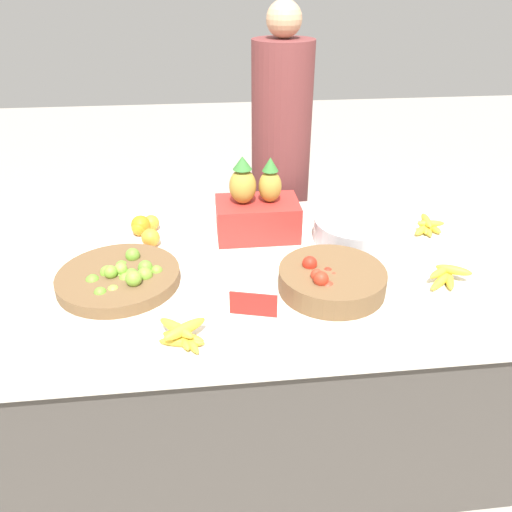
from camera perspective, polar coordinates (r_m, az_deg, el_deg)
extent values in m
plane|color=#ADA599|center=(2.34, 0.00, -17.33)|extent=(12.00, 12.00, 0.00)
cube|color=#4C4742|center=(2.08, 0.00, -10.39)|extent=(1.78, 1.12, 0.74)
cube|color=silver|center=(1.86, 0.00, -1.49)|extent=(1.85, 1.16, 0.01)
cylinder|color=brown|center=(1.82, -15.41, -2.44)|extent=(0.43, 0.43, 0.05)
sphere|color=#7AB238|center=(1.72, -13.81, -2.52)|extent=(0.06, 0.06, 0.06)
sphere|color=#89BC42|center=(1.74, -15.98, -3.90)|extent=(0.04, 0.04, 0.04)
sphere|color=#7AB238|center=(1.77, -12.58, -2.13)|extent=(0.05, 0.05, 0.05)
sphere|color=#6BA333|center=(1.80, -18.16, -2.78)|extent=(0.05, 0.05, 0.05)
sphere|color=#7AB238|center=(1.78, -16.28, -1.78)|extent=(0.05, 0.05, 0.05)
sphere|color=#6BA333|center=(1.79, -14.03, -2.16)|extent=(0.05, 0.05, 0.05)
sphere|color=#89BC42|center=(1.81, -15.24, -2.17)|extent=(0.04, 0.04, 0.04)
sphere|color=#6BA333|center=(1.80, -12.53, -1.30)|extent=(0.05, 0.05, 0.05)
sphere|color=#7AB238|center=(1.78, -14.63, -2.64)|extent=(0.05, 0.05, 0.05)
sphere|color=#89BC42|center=(1.80, -15.18, -1.45)|extent=(0.04, 0.04, 0.04)
sphere|color=#6BA333|center=(1.73, -17.35, -4.11)|extent=(0.04, 0.04, 0.04)
sphere|color=#6BA333|center=(1.87, -15.07, -1.23)|extent=(0.05, 0.05, 0.05)
sphere|color=#7AB238|center=(1.79, -11.28, -1.72)|extent=(0.04, 0.04, 0.04)
sphere|color=#6BA333|center=(1.88, -13.91, 0.09)|extent=(0.05, 0.05, 0.05)
sphere|color=#7AB238|center=(1.82, -16.63, -1.83)|extent=(0.05, 0.05, 0.05)
cylinder|color=brown|center=(1.74, 8.66, -2.70)|extent=(0.37, 0.37, 0.08)
sphere|color=red|center=(1.71, 8.82, -2.56)|extent=(0.05, 0.05, 0.05)
sphere|color=red|center=(1.81, 7.83, -1.02)|extent=(0.04, 0.04, 0.04)
sphere|color=red|center=(1.79, 8.13, -1.55)|extent=(0.04, 0.04, 0.04)
sphere|color=red|center=(1.72, 6.16, -0.85)|extent=(0.05, 0.05, 0.05)
sphere|color=red|center=(1.65, 8.15, -3.68)|extent=(0.05, 0.05, 0.05)
sphere|color=red|center=(1.73, 8.19, -2.02)|extent=(0.05, 0.05, 0.05)
sphere|color=red|center=(1.66, 6.96, -2.18)|extent=(0.04, 0.04, 0.04)
sphere|color=red|center=(1.75, 9.65, -2.35)|extent=(0.05, 0.05, 0.05)
sphere|color=red|center=(1.70, 11.36, -3.47)|extent=(0.05, 0.05, 0.05)
sphere|color=red|center=(1.69, 9.40, -3.58)|extent=(0.04, 0.04, 0.04)
sphere|color=red|center=(1.72, 9.45, -2.63)|extent=(0.05, 0.05, 0.05)
sphere|color=red|center=(1.79, 5.65, -0.96)|extent=(0.05, 0.05, 0.05)
sphere|color=red|center=(1.64, 7.42, -2.61)|extent=(0.05, 0.05, 0.05)
sphere|color=orange|center=(2.13, -13.16, 3.19)|extent=(0.07, 0.07, 0.07)
sphere|color=orange|center=(2.03, -11.96, 2.06)|extent=(0.07, 0.07, 0.07)
sphere|color=orange|center=(2.14, -13.04, 3.48)|extent=(0.08, 0.08, 0.08)
sphere|color=orange|center=(2.16, -11.87, 3.74)|extent=(0.07, 0.07, 0.07)
cylinder|color=#B7B7BF|center=(2.08, 11.52, 2.96)|extent=(0.36, 0.36, 0.09)
cube|color=red|center=(1.59, -0.31, -5.55)|extent=(0.15, 0.05, 0.08)
cube|color=#B22D28|center=(2.06, 0.17, 4.28)|extent=(0.33, 0.21, 0.15)
ellipsoid|color=#B28E38|center=(1.99, -1.53, 7.99)|extent=(0.11, 0.11, 0.14)
cone|color=#387A33|center=(1.96, -1.57, 10.60)|extent=(0.08, 0.08, 0.05)
ellipsoid|color=#B28E38|center=(2.00, 1.62, 7.97)|extent=(0.09, 0.09, 0.13)
cone|color=#387A33|center=(1.97, 1.66, 10.45)|extent=(0.06, 0.06, 0.06)
ellipsoid|color=gold|center=(1.89, 21.21, -2.52)|extent=(0.07, 0.13, 0.03)
ellipsoid|color=gold|center=(1.88, 20.62, -2.44)|extent=(0.12, 0.11, 0.03)
ellipsoid|color=gold|center=(1.88, 20.41, -2.62)|extent=(0.14, 0.13, 0.03)
ellipsoid|color=gold|center=(1.90, 21.67, -1.50)|extent=(0.12, 0.09, 0.03)
ellipsoid|color=gold|center=(1.89, 20.40, -1.66)|extent=(0.12, 0.09, 0.03)
ellipsoid|color=gold|center=(2.25, 19.38, 3.12)|extent=(0.07, 0.12, 0.03)
ellipsoid|color=gold|center=(2.24, 19.05, 3.06)|extent=(0.09, 0.11, 0.03)
ellipsoid|color=gold|center=(2.21, 18.49, 2.89)|extent=(0.11, 0.10, 0.03)
ellipsoid|color=gold|center=(2.23, 18.88, 3.02)|extent=(0.05, 0.15, 0.03)
ellipsoid|color=gold|center=(2.23, 19.35, 3.52)|extent=(0.12, 0.04, 0.03)
ellipsoid|color=gold|center=(2.24, 18.90, 3.87)|extent=(0.05, 0.13, 0.03)
ellipsoid|color=gold|center=(1.52, -8.38, -9.03)|extent=(0.07, 0.14, 0.03)
ellipsoid|color=gold|center=(1.51, -7.86, -9.32)|extent=(0.09, 0.15, 0.03)
ellipsoid|color=gold|center=(1.50, -8.48, -9.70)|extent=(0.14, 0.05, 0.03)
ellipsoid|color=gold|center=(1.52, -8.31, -9.17)|extent=(0.13, 0.08, 0.03)
ellipsoid|color=gold|center=(1.50, -8.14, -8.24)|extent=(0.14, 0.11, 0.04)
ellipsoid|color=gold|center=(1.51, -9.08, -8.13)|extent=(0.12, 0.12, 0.03)
cylinder|color=brown|center=(2.68, 2.75, 8.05)|extent=(0.30, 0.30, 1.44)
sphere|color=tan|center=(2.50, 3.23, 25.43)|extent=(0.17, 0.17, 0.17)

